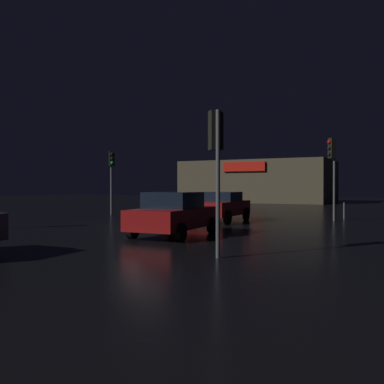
{
  "coord_description": "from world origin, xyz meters",
  "views": [
    {
      "loc": [
        10.64,
        -15.87,
        1.78
      ],
      "look_at": [
        1.01,
        2.52,
        1.53
      ],
      "focal_mm": 39.99,
      "sensor_mm": 36.0,
      "label": 1
    }
  ],
  "objects_px": {
    "traffic_signal_main": "(332,159)",
    "car_crossing": "(174,214)",
    "store_building": "(258,182)",
    "traffic_signal_cross_left": "(112,169)",
    "traffic_signal_opposite": "(216,146)",
    "car_near": "(221,206)"
  },
  "relations": [
    {
      "from": "car_near",
      "to": "store_building",
      "type": "bearing_deg",
      "value": 105.06
    },
    {
      "from": "traffic_signal_main",
      "to": "car_crossing",
      "type": "distance_m",
      "value": 10.59
    },
    {
      "from": "traffic_signal_main",
      "to": "traffic_signal_opposite",
      "type": "distance_m",
      "value": 13.16
    },
    {
      "from": "traffic_signal_opposite",
      "to": "car_near",
      "type": "distance_m",
      "value": 11.4
    },
    {
      "from": "traffic_signal_opposite",
      "to": "traffic_signal_cross_left",
      "type": "bearing_deg",
      "value": 136.75
    },
    {
      "from": "store_building",
      "to": "traffic_signal_main",
      "type": "bearing_deg",
      "value": -63.6
    },
    {
      "from": "traffic_signal_main",
      "to": "traffic_signal_opposite",
      "type": "height_order",
      "value": "traffic_signal_main"
    },
    {
      "from": "car_near",
      "to": "traffic_signal_main",
      "type": "bearing_deg",
      "value": 29.23
    },
    {
      "from": "store_building",
      "to": "car_near",
      "type": "distance_m",
      "value": 29.38
    },
    {
      "from": "traffic_signal_cross_left",
      "to": "store_building",
      "type": "bearing_deg",
      "value": 88.33
    },
    {
      "from": "traffic_signal_main",
      "to": "car_crossing",
      "type": "bearing_deg",
      "value": -112.45
    },
    {
      "from": "store_building",
      "to": "traffic_signal_cross_left",
      "type": "height_order",
      "value": "store_building"
    },
    {
      "from": "store_building",
      "to": "traffic_signal_main",
      "type": "relative_size",
      "value": 3.89
    },
    {
      "from": "traffic_signal_cross_left",
      "to": "car_crossing",
      "type": "bearing_deg",
      "value": -41.59
    },
    {
      "from": "traffic_signal_opposite",
      "to": "traffic_signal_cross_left",
      "type": "distance_m",
      "value": 17.57
    },
    {
      "from": "traffic_signal_cross_left",
      "to": "car_crossing",
      "type": "relative_size",
      "value": 0.94
    },
    {
      "from": "traffic_signal_main",
      "to": "car_crossing",
      "type": "relative_size",
      "value": 1.0
    },
    {
      "from": "traffic_signal_opposite",
      "to": "traffic_signal_cross_left",
      "type": "relative_size",
      "value": 0.91
    },
    {
      "from": "car_crossing",
      "to": "traffic_signal_cross_left",
      "type": "bearing_deg",
      "value": 138.41
    },
    {
      "from": "traffic_signal_main",
      "to": "traffic_signal_cross_left",
      "type": "xyz_separation_m",
      "value": [
        -13.44,
        -1.1,
        -0.31
      ]
    },
    {
      "from": "car_near",
      "to": "traffic_signal_opposite",
      "type": "bearing_deg",
      "value": -66.91
    },
    {
      "from": "traffic_signal_main",
      "to": "store_building",
      "type": "bearing_deg",
      "value": 116.4
    }
  ]
}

